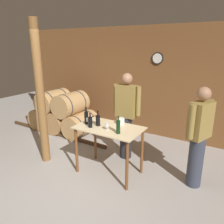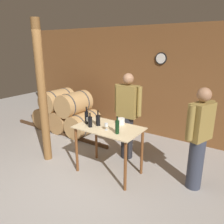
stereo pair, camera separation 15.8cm
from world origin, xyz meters
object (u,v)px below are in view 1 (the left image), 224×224
(wine_bottle_far_left, at_px, (86,117))
(wooden_post, at_px, (40,95))
(wine_glass_near_center, at_px, (107,125))
(ice_bucket, at_px, (121,121))
(wine_bottle_center, at_px, (98,120))
(wine_bottle_left, at_px, (90,122))
(person_host, at_px, (199,136))
(person_visitor_with_scarf, at_px, (126,115))
(wine_bottle_right, at_px, (118,127))
(wine_glass_near_left, at_px, (88,120))

(wine_bottle_far_left, bearing_deg, wooden_post, -166.33)
(wooden_post, distance_m, wine_glass_near_center, 1.43)
(wine_bottle_far_left, distance_m, ice_bucket, 0.62)
(wine_bottle_center, relative_size, ice_bucket, 2.01)
(wine_bottle_left, bearing_deg, ice_bucket, 48.02)
(wine_bottle_far_left, distance_m, wine_glass_near_center, 0.48)
(wine_bottle_left, distance_m, person_host, 1.78)
(wooden_post, distance_m, wine_bottle_center, 1.21)
(wine_glass_near_center, relative_size, person_visitor_with_scarf, 0.07)
(wine_bottle_far_left, relative_size, person_visitor_with_scarf, 0.18)
(wine_bottle_far_left, relative_size, person_host, 0.19)
(wine_bottle_right, relative_size, wine_glass_near_center, 2.39)
(wine_bottle_left, xyz_separation_m, wine_glass_near_left, (-0.08, 0.05, 0.00))
(wine_glass_near_left, bearing_deg, person_visitor_with_scarf, 67.11)
(wine_bottle_far_left, bearing_deg, person_visitor_with_scarf, 60.55)
(person_host, bearing_deg, wine_bottle_far_left, -165.45)
(wine_glass_near_left, bearing_deg, person_host, 16.87)
(wooden_post, xyz_separation_m, wine_bottle_left, (1.06, 0.12, -0.37))
(person_visitor_with_scarf, bearing_deg, person_host, -10.63)
(ice_bucket, bearing_deg, wine_bottle_left, -131.98)
(wine_glass_near_left, bearing_deg, wooden_post, -170.57)
(ice_bucket, distance_m, person_host, 1.32)
(wine_glass_near_center, bearing_deg, wine_bottle_center, 158.86)
(person_host, xyz_separation_m, person_visitor_with_scarf, (-1.42, 0.27, 0.05))
(wine_bottle_left, relative_size, wine_bottle_center, 0.93)
(person_host, bearing_deg, wine_bottle_right, -153.06)
(ice_bucket, bearing_deg, wine_bottle_far_left, -149.74)
(wine_bottle_right, bearing_deg, wooden_post, -175.62)
(wine_bottle_center, relative_size, person_visitor_with_scarf, 0.16)
(wooden_post, height_order, wine_bottle_far_left, wooden_post)
(wine_bottle_left, bearing_deg, wine_glass_near_left, 150.31)
(wine_bottle_far_left, xyz_separation_m, person_visitor_with_scarf, (0.42, 0.74, -0.08))
(wine_bottle_left, distance_m, wine_glass_near_center, 0.32)
(wine_bottle_left, xyz_separation_m, wine_bottle_center, (0.07, 0.13, 0.00))
(wine_bottle_center, relative_size, wine_glass_near_left, 1.96)
(wine_bottle_right, bearing_deg, wine_bottle_left, -179.39)
(wine_glass_near_left, distance_m, person_visitor_with_scarf, 0.87)
(wooden_post, bearing_deg, wine_bottle_right, 4.38)
(wooden_post, xyz_separation_m, wine_bottle_far_left, (0.90, 0.22, -0.35))
(wine_bottle_center, bearing_deg, person_host, 15.55)
(wine_bottle_left, xyz_separation_m, person_visitor_with_scarf, (0.26, 0.84, -0.06))
(wine_bottle_right, distance_m, ice_bucket, 0.45)
(wine_bottle_left, bearing_deg, person_visitor_with_scarf, 73.04)
(wine_bottle_right, bearing_deg, ice_bucket, 113.87)
(wine_glass_near_center, relative_size, ice_bucket, 0.89)
(wine_glass_near_left, relative_size, person_visitor_with_scarf, 0.08)
(ice_bucket, relative_size, person_visitor_with_scarf, 0.08)
(wooden_post, distance_m, wine_glass_near_left, 1.06)
(wine_bottle_right, bearing_deg, wine_bottle_far_left, 172.40)
(ice_bucket, height_order, person_visitor_with_scarf, person_visitor_with_scarf)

